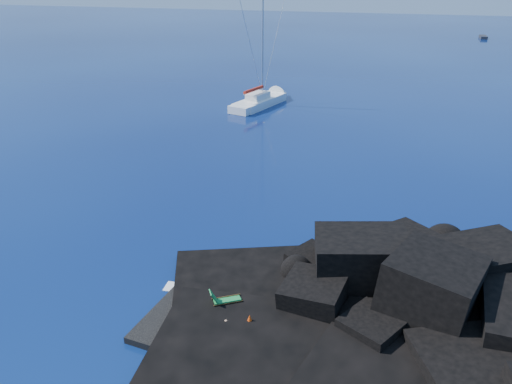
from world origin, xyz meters
TOP-DOWN VIEW (x-y plane):
  - ground at (0.00, 0.00)m, footprint 400.00×400.00m
  - headland at (13.00, 3.00)m, footprint 24.00×24.00m
  - beach at (4.50, 0.50)m, footprint 9.08×6.86m
  - surf_foam at (5.00, 5.00)m, footprint 10.00×8.00m
  - sailboat at (-6.48, 42.60)m, footprint 6.36×13.98m
  - deck_chair at (3.76, 1.66)m, footprint 1.68×1.42m
  - towel at (3.73, 0.14)m, footprint 1.84×0.96m
  - sunbather at (3.73, 0.14)m, footprint 1.73×0.59m
  - marker_cone at (5.32, 0.50)m, footprint 0.53×0.53m
  - distant_boat_a at (28.60, 125.28)m, footprint 1.63×5.05m

SIDE VIEW (x-z plane):
  - ground at x=0.00m, z-range 0.00..0.00m
  - headland at x=13.00m, z-range -1.80..1.80m
  - beach at x=4.50m, z-range -0.35..0.35m
  - surf_foam at x=5.00m, z-range -0.03..0.03m
  - sailboat at x=-6.48m, z-range -7.19..7.19m
  - distant_boat_a at x=28.60m, z-range -0.34..0.34m
  - towel at x=3.73m, z-range 0.35..0.40m
  - sunbather at x=3.73m, z-range 0.40..0.66m
  - marker_cone at x=5.32m, z-range 0.35..0.96m
  - deck_chair at x=3.76m, z-range 0.35..1.42m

